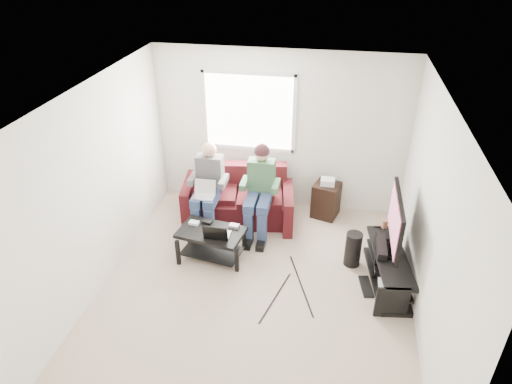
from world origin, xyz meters
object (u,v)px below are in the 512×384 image
sofa (238,200)px  coffee_table (211,238)px  subwoofer (353,249)px  tv (396,221)px  end_table (326,199)px  tv_stand (388,270)px

sofa → coffee_table: bearing=-97.7°
coffee_table → subwoofer: size_ratio=1.92×
tv → subwoofer: (-0.46, 0.19, -0.65)m
coffee_table → end_table: end_table is taller
sofa → subwoofer: bearing=-26.2°
sofa → tv_stand: size_ratio=1.37×
tv_stand → tv: bearing=91.5°
tv_stand → subwoofer: bearing=148.0°
tv_stand → end_table: bearing=121.1°
subwoofer → coffee_table: bearing=-174.2°
tv_stand → subwoofer: size_ratio=2.70×
tv_stand → tv: tv is taller
coffee_table → subwoofer: 1.98m
tv → end_table: 1.76m
tv → end_table: bearing=122.8°
end_table → sofa: bearing=-167.7°
end_table → subwoofer: bearing=-70.1°
tv_stand → end_table: 1.74m
tv → subwoofer: bearing=157.7°
tv_stand → subwoofer: subwoofer is taller
sofa → subwoofer: (1.82, -0.90, -0.06)m
tv_stand → tv: 0.71m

